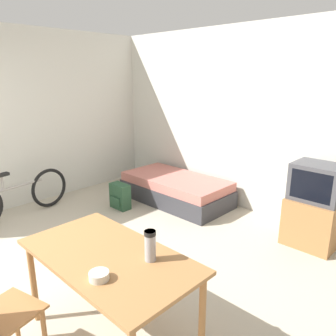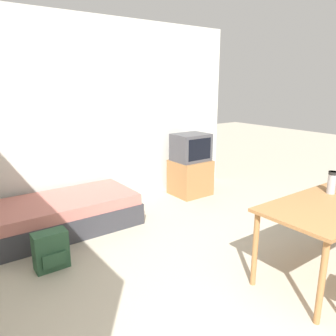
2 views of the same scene
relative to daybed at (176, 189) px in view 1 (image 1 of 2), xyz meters
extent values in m
cube|color=silver|center=(0.48, 0.56, 1.15)|extent=(5.27, 0.06, 2.70)
cube|color=silver|center=(-1.68, -1.34, 1.15)|extent=(0.06, 4.74, 2.70)
cube|color=#333338|center=(0.00, 0.00, -0.07)|extent=(1.78, 0.90, 0.27)
cube|color=#B76B60|center=(0.00, 0.00, 0.14)|extent=(1.73, 0.87, 0.14)
cube|color=#9E6B3D|center=(2.14, 0.12, 0.08)|extent=(0.58, 0.53, 0.58)
cube|color=#424247|center=(2.14, 0.12, 0.59)|extent=(0.56, 0.44, 0.44)
cube|color=black|center=(2.14, -0.10, 0.59)|extent=(0.46, 0.01, 0.34)
cube|color=#9E6B3D|center=(1.62, -2.49, 0.52)|extent=(1.38, 0.75, 0.03)
cylinder|color=#9E6B3D|center=(0.99, -2.80, 0.15)|extent=(0.05, 0.05, 0.71)
cylinder|color=#9E6B3D|center=(0.99, -2.18, 0.15)|extent=(0.05, 0.05, 0.71)
cylinder|color=#9E6B3D|center=(2.25, -2.18, 0.15)|extent=(0.05, 0.05, 0.71)
cube|color=#9E6B3D|center=(1.31, -3.13, 0.23)|extent=(0.49, 0.49, 0.02)
cylinder|color=#9E6B3D|center=(1.43, -2.93, 0.01)|extent=(0.04, 0.04, 0.43)
cylinder|color=#9E6B3D|center=(1.12, -3.01, 0.01)|extent=(0.04, 0.04, 0.43)
torus|color=black|center=(-1.28, -1.53, 0.10)|extent=(0.14, 0.61, 0.61)
cylinder|color=gray|center=(-1.20, -2.04, 0.27)|extent=(0.16, 0.81, 0.04)
cylinder|color=gray|center=(-1.17, -2.23, 0.37)|extent=(0.04, 0.04, 0.20)
cube|color=black|center=(-1.17, -2.23, 0.49)|extent=(0.11, 0.21, 0.04)
cylinder|color=#99999E|center=(1.90, -2.33, 0.65)|extent=(0.08, 0.08, 0.22)
cylinder|color=black|center=(1.90, -2.33, 0.75)|extent=(0.08, 0.08, 0.03)
cylinder|color=beige|center=(1.83, -2.71, 0.57)|extent=(0.13, 0.13, 0.05)
cube|color=#284C33|center=(-0.42, -0.81, -0.01)|extent=(0.33, 0.17, 0.39)
cube|color=#284C33|center=(-0.42, -0.91, -0.07)|extent=(0.23, 0.03, 0.14)
camera|label=1|loc=(3.40, -3.71, 1.79)|focal=35.00mm
camera|label=2|loc=(-1.20, -3.87, 1.60)|focal=35.00mm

